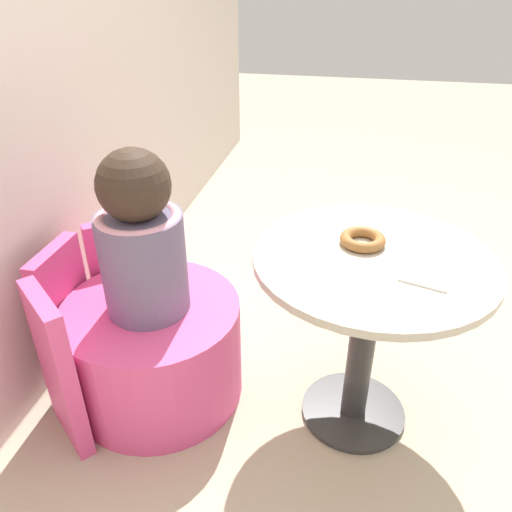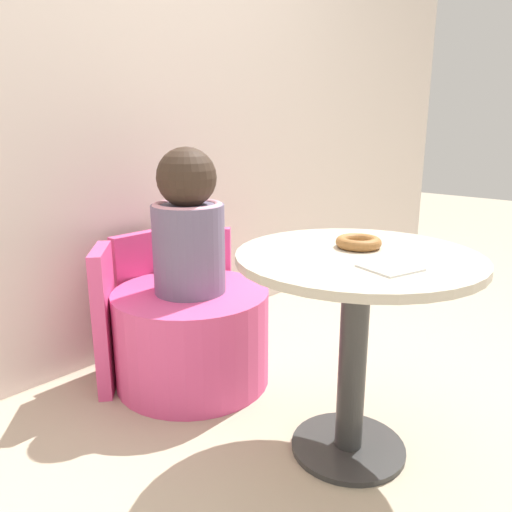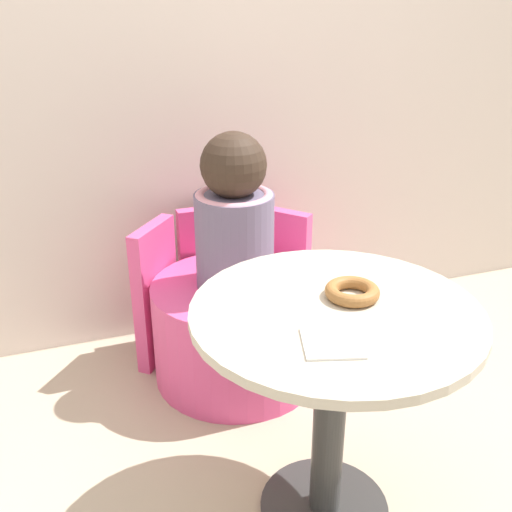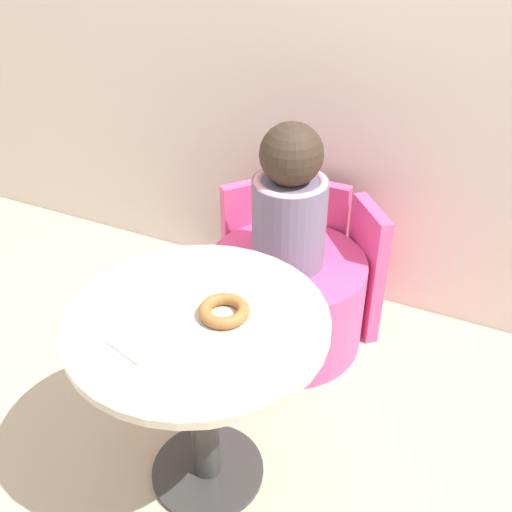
{
  "view_description": "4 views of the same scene",
  "coord_description": "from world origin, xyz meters",
  "px_view_note": "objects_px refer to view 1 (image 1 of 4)",
  "views": [
    {
      "loc": [
        -1.21,
        0.06,
        1.36
      ],
      "look_at": [
        0.09,
        0.34,
        0.58
      ],
      "focal_mm": 35.0,
      "sensor_mm": 36.0,
      "label": 1
    },
    {
      "loc": [
        -1.14,
        -0.71,
        0.99
      ],
      "look_at": [
        0.06,
        0.37,
        0.56
      ],
      "focal_mm": 35.0,
      "sensor_mm": 36.0,
      "label": 2
    },
    {
      "loc": [
        -0.53,
        -1.12,
        1.33
      ],
      "look_at": [
        -0.01,
        0.34,
        0.64
      ],
      "focal_mm": 42.0,
      "sensor_mm": 36.0,
      "label": 3
    },
    {
      "loc": [
        0.71,
        -1.04,
        1.64
      ],
      "look_at": [
        0.06,
        0.36,
        0.6
      ],
      "focal_mm": 42.0,
      "sensor_mm": 36.0,
      "label": 4
    }
  ],
  "objects_px": {
    "child_figure": "(141,240)",
    "donut": "(363,239)",
    "tub_chair": "(155,349)",
    "round_table": "(368,300)"
  },
  "relations": [
    {
      "from": "round_table",
      "to": "tub_chair",
      "type": "bearing_deg",
      "value": 92.38
    },
    {
      "from": "tub_chair",
      "to": "donut",
      "type": "relative_size",
      "value": 4.48
    },
    {
      "from": "round_table",
      "to": "child_figure",
      "type": "height_order",
      "value": "child_figure"
    },
    {
      "from": "tub_chair",
      "to": "child_figure",
      "type": "relative_size",
      "value": 1.11
    },
    {
      "from": "child_figure",
      "to": "donut",
      "type": "relative_size",
      "value": 4.04
    },
    {
      "from": "tub_chair",
      "to": "donut",
      "type": "xyz_separation_m",
      "value": [
        0.09,
        -0.67,
        0.47
      ]
    },
    {
      "from": "child_figure",
      "to": "tub_chair",
      "type": "bearing_deg",
      "value": 0.0
    },
    {
      "from": "tub_chair",
      "to": "donut",
      "type": "height_order",
      "value": "donut"
    },
    {
      "from": "child_figure",
      "to": "donut",
      "type": "distance_m",
      "value": 0.67
    },
    {
      "from": "round_table",
      "to": "donut",
      "type": "relative_size",
      "value": 5.2
    }
  ]
}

